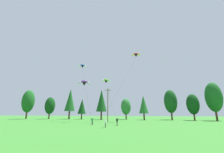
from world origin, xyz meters
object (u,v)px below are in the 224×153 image
(kite_flyer_far, at_px, (117,121))
(parafoil_kite_mid_red_yellow, at_px, (136,55))
(utility_pole, at_px, (108,104))
(kite_flyer_near, at_px, (92,120))
(parafoil_kite_far_lime_white, at_px, (106,81))
(kite_flyer_mid, at_px, (105,122))
(parafoil_kite_low_blue_white, at_px, (82,66))
(parafoil_kite_high_purple, at_px, (84,83))

(kite_flyer_far, bearing_deg, parafoil_kite_mid_red_yellow, 74.65)
(utility_pole, bearing_deg, kite_flyer_near, -92.87)
(parafoil_kite_mid_red_yellow, relative_size, parafoil_kite_far_lime_white, 1.90)
(kite_flyer_mid, height_order, parafoil_kite_mid_red_yellow, parafoil_kite_mid_red_yellow)
(utility_pole, bearing_deg, parafoil_kite_low_blue_white, 153.73)
(parafoil_kite_mid_red_yellow, bearing_deg, parafoil_kite_low_blue_white, 168.23)
(kite_flyer_mid, bearing_deg, parafoil_kite_high_purple, 124.68)
(utility_pole, distance_m, parafoil_kite_far_lime_white, 7.74)
(parafoil_kite_high_purple, distance_m, parafoil_kite_mid_red_yellow, 19.72)
(parafoil_kite_mid_red_yellow, bearing_deg, parafoil_kite_high_purple, -167.51)
(parafoil_kite_low_blue_white, bearing_deg, utility_pole, -26.27)
(parafoil_kite_high_purple, bearing_deg, utility_pole, 17.80)
(parafoil_kite_far_lime_white, bearing_deg, kite_flyer_far, -63.65)
(utility_pole, relative_size, kite_flyer_mid, 6.12)
(utility_pole, bearing_deg, kite_flyer_far, -69.54)
(parafoil_kite_far_lime_white, xyz_separation_m, parafoil_kite_low_blue_white, (-12.03, 9.98, 8.57))
(parafoil_kite_far_lime_white, bearing_deg, kite_flyer_mid, -76.70)
(kite_flyer_near, relative_size, parafoil_kite_high_purple, 0.14)
(kite_flyer_far, bearing_deg, utility_pole, 110.46)
(utility_pole, height_order, parafoil_kite_far_lime_white, parafoil_kite_far_lime_white)
(utility_pole, relative_size, parafoil_kite_low_blue_white, 0.53)
(kite_flyer_far, xyz_separation_m, parafoil_kite_low_blue_white, (-16.85, 19.71, 19.48))
(kite_flyer_mid, height_order, parafoil_kite_high_purple, parafoil_kite_high_purple)
(kite_flyer_near, xyz_separation_m, kite_flyer_mid, (4.35, -5.30, 0.00))
(parafoil_kite_mid_red_yellow, height_order, parafoil_kite_far_lime_white, parafoil_kite_mid_red_yellow)
(kite_flyer_far, xyz_separation_m, parafoil_kite_far_lime_white, (-4.82, 9.72, 10.91))
(utility_pole, distance_m, kite_flyer_mid, 19.12)
(kite_flyer_near, height_order, parafoil_kite_low_blue_white, parafoil_kite_low_blue_white)
(parafoil_kite_far_lime_white, bearing_deg, kite_flyer_near, -96.82)
(kite_flyer_mid, bearing_deg, kite_flyer_near, 129.37)
(parafoil_kite_mid_red_yellow, distance_m, parafoil_kite_low_blue_white, 21.55)
(parafoil_kite_high_purple, bearing_deg, kite_flyer_far, -42.90)
(kite_flyer_mid, relative_size, parafoil_kite_far_lime_white, 0.15)
(kite_flyer_far, height_order, parafoil_kite_far_lime_white, parafoil_kite_far_lime_white)
(kite_flyer_near, bearing_deg, parafoil_kite_high_purple, 122.11)
(kite_flyer_near, bearing_deg, parafoil_kite_mid_red_yellow, 54.85)
(utility_pole, relative_size, parafoil_kite_mid_red_yellow, 0.50)
(kite_flyer_mid, xyz_separation_m, parafoil_kite_low_blue_white, (-15.34, 23.97, 19.48))
(utility_pole, xyz_separation_m, parafoil_kite_mid_red_yellow, (9.41, 1.36, 16.35))
(utility_pole, bearing_deg, kite_flyer_mid, -78.53)
(utility_pole, xyz_separation_m, kite_flyer_far, (5.21, -13.96, -4.44))
(kite_flyer_far, relative_size, parafoil_kite_low_blue_white, 0.09)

